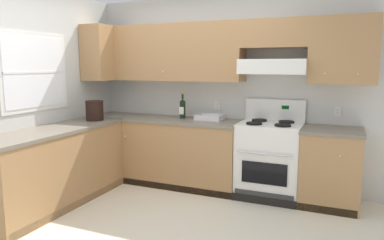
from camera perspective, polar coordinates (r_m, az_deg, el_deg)
The scene contains 9 objects.
ground_plane at distance 3.99m, azimuth -6.92°, elevation -15.61°, with size 7.04×7.04×0.00m, color beige.
wall_back at distance 4.88m, azimuth 5.95°, elevation 6.79°, with size 4.68×0.57×2.55m.
wall_left at distance 4.82m, azimuth -22.49°, elevation 4.53°, with size 0.47×4.00×2.55m.
counter_back_run at distance 4.87m, azimuth 0.91°, elevation -5.40°, with size 3.60×0.65×0.91m.
counter_left_run at distance 4.55m, azimuth -20.83°, elevation -6.98°, with size 0.63×1.91×0.91m.
stove at distance 4.62m, azimuth 12.08°, elevation -6.06°, with size 0.76×0.62×1.20m.
wine_bottle at distance 4.95m, azimuth -1.49°, elevation 1.88°, with size 0.08×0.08×0.35m.
bowl at distance 4.83m, azimuth 2.77°, elevation 0.30°, with size 0.35×0.25×0.07m.
bucket at distance 4.94m, azimuth -15.09°, elevation 1.51°, with size 0.24×0.24×0.26m.
Camera 1 is at (1.84, -3.14, 1.64)m, focal length 33.89 mm.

